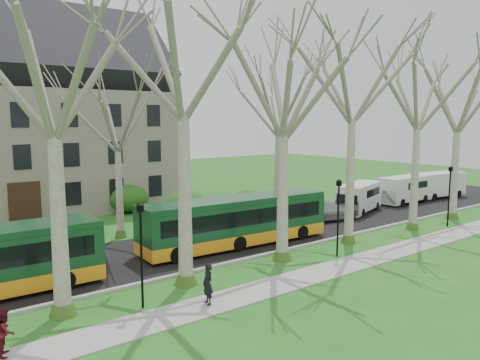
{
  "coord_description": "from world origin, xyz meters",
  "views": [
    {
      "loc": [
        -14.07,
        -17.96,
        7.67
      ],
      "look_at": [
        2.14,
        3.0,
        4.23
      ],
      "focal_mm": 35.0,
      "sensor_mm": 36.0,
      "label": 1
    }
  ],
  "objects_px": {
    "van_a": "(359,198)",
    "pedestrian_a": "(208,284)",
    "sedan": "(325,210)",
    "pedestrian_b": "(5,331)",
    "van_b": "(405,190)",
    "van_c": "(439,185)",
    "bus_follow": "(237,221)"
  },
  "relations": [
    {
      "from": "van_a",
      "to": "pedestrian_a",
      "type": "relative_size",
      "value": 3.18
    },
    {
      "from": "sedan",
      "to": "pedestrian_b",
      "type": "relative_size",
      "value": 3.44
    },
    {
      "from": "van_a",
      "to": "pedestrian_a",
      "type": "bearing_deg",
      "value": -175.78
    },
    {
      "from": "van_b",
      "to": "van_c",
      "type": "xyz_separation_m",
      "value": [
        5.3,
        -0.27,
        0.01
      ]
    },
    {
      "from": "van_a",
      "to": "bus_follow",
      "type": "bearing_deg",
      "value": 169.72
    },
    {
      "from": "van_b",
      "to": "van_c",
      "type": "distance_m",
      "value": 5.31
    },
    {
      "from": "van_b",
      "to": "sedan",
      "type": "bearing_deg",
      "value": -177.05
    },
    {
      "from": "van_c",
      "to": "bus_follow",
      "type": "bearing_deg",
      "value": -167.84
    },
    {
      "from": "sedan",
      "to": "van_c",
      "type": "height_order",
      "value": "van_c"
    },
    {
      "from": "pedestrian_a",
      "to": "pedestrian_b",
      "type": "distance_m",
      "value": 7.57
    },
    {
      "from": "van_a",
      "to": "van_b",
      "type": "height_order",
      "value": "van_b"
    },
    {
      "from": "sedan",
      "to": "van_c",
      "type": "bearing_deg",
      "value": -78.14
    },
    {
      "from": "van_b",
      "to": "pedestrian_a",
      "type": "xyz_separation_m",
      "value": [
        -27.45,
        -8.66,
        -0.36
      ]
    },
    {
      "from": "van_c",
      "to": "sedan",
      "type": "bearing_deg",
      "value": -170.88
    },
    {
      "from": "bus_follow",
      "to": "van_b",
      "type": "height_order",
      "value": "bus_follow"
    },
    {
      "from": "bus_follow",
      "to": "pedestrian_b",
      "type": "height_order",
      "value": "bus_follow"
    },
    {
      "from": "sedan",
      "to": "van_b",
      "type": "relative_size",
      "value": 0.96
    },
    {
      "from": "bus_follow",
      "to": "sedan",
      "type": "distance_m",
      "value": 9.75
    },
    {
      "from": "sedan",
      "to": "van_b",
      "type": "bearing_deg",
      "value": -76.31
    },
    {
      "from": "van_a",
      "to": "van_b",
      "type": "xyz_separation_m",
      "value": [
        6.78,
        0.17,
        0.03
      ]
    },
    {
      "from": "bus_follow",
      "to": "pedestrian_a",
      "type": "relative_size",
      "value": 7.04
    },
    {
      "from": "bus_follow",
      "to": "sedan",
      "type": "bearing_deg",
      "value": 12.55
    },
    {
      "from": "van_a",
      "to": "van_b",
      "type": "distance_m",
      "value": 6.78
    },
    {
      "from": "sedan",
      "to": "pedestrian_a",
      "type": "bearing_deg",
      "value": 127.6
    },
    {
      "from": "pedestrian_b",
      "to": "pedestrian_a",
      "type": "bearing_deg",
      "value": -74.64
    },
    {
      "from": "van_a",
      "to": "pedestrian_b",
      "type": "bearing_deg",
      "value": 177.67
    },
    {
      "from": "bus_follow",
      "to": "van_b",
      "type": "distance_m",
      "value": 21.08
    },
    {
      "from": "sedan",
      "to": "van_b",
      "type": "xyz_separation_m",
      "value": [
        11.37,
        0.56,
        0.44
      ]
    },
    {
      "from": "van_c",
      "to": "pedestrian_a",
      "type": "bearing_deg",
      "value": -157.5
    },
    {
      "from": "bus_follow",
      "to": "van_c",
      "type": "height_order",
      "value": "bus_follow"
    },
    {
      "from": "van_a",
      "to": "sedan",
      "type": "bearing_deg",
      "value": 166.71
    },
    {
      "from": "van_a",
      "to": "pedestrian_a",
      "type": "distance_m",
      "value": 22.35
    }
  ]
}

